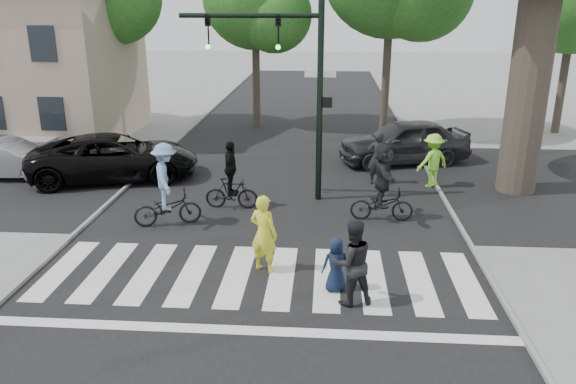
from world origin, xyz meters
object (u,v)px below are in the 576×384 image
traffic_signal (291,70)px  pedestrian_child (336,265)px  car_silver (5,158)px  car_grey (404,141)px  pedestrian_adult (352,263)px  cyclist_mid (231,181)px  cyclist_right (383,187)px  cyclist_left (166,190)px  pedestrian_woman (264,234)px  car_suv (115,157)px

traffic_signal → pedestrian_child: traffic_signal is taller
car_silver → car_grey: 14.15m
pedestrian_adult → cyclist_mid: bearing=-76.1°
car_silver → pedestrian_child: bearing=-125.8°
cyclist_right → pedestrian_adult: bearing=-102.2°
traffic_signal → cyclist_mid: traffic_signal is taller
pedestrian_adult → cyclist_left: bearing=-56.9°
pedestrian_woman → pedestrian_adult: pedestrian_woman is taller
traffic_signal → car_grey: traffic_signal is taller
cyclist_left → cyclist_right: size_ratio=1.04×
traffic_signal → pedestrian_child: 6.75m
car_silver → car_suv: bearing=-91.7°
cyclist_left → cyclist_mid: (1.51, 1.41, -0.16)m
pedestrian_adult → cyclist_left: (-4.80, 3.87, 0.09)m
pedestrian_woman → traffic_signal: bearing=-68.7°
pedestrian_child → cyclist_right: (1.30, 4.12, 0.38)m
traffic_signal → pedestrian_adult: traffic_signal is taller
cyclist_mid → car_suv: (-4.42, 2.57, -0.06)m
cyclist_left → car_suv: bearing=126.3°
car_grey → car_suv: bearing=-89.7°
car_suv → car_silver: size_ratio=1.35×
pedestrian_woman → cyclist_left: bearing=-16.9°
car_suv → pedestrian_adult: bearing=-151.0°
car_silver → cyclist_right: bearing=-107.0°
car_silver → traffic_signal: bearing=-101.7°
car_grey → pedestrian_child: bearing=-29.7°
cyclist_right → car_suv: bearing=159.7°
pedestrian_adult → cyclist_mid: 6.22m
cyclist_left → car_silver: 7.78m
pedestrian_adult → car_silver: 13.91m
traffic_signal → car_suv: bearing=165.3°
cyclist_mid → car_grey: (5.62, 5.33, -0.00)m
car_suv → car_silver: bearing=75.7°
cyclist_mid → pedestrian_woman: bearing=-70.6°
traffic_signal → pedestrian_child: (1.32, -5.73, -3.31)m
pedestrian_adult → car_grey: (2.32, 10.61, -0.07)m
pedestrian_woman → car_grey: (4.22, 9.30, -0.08)m
traffic_signal → car_grey: (3.95, 4.37, -3.08)m
pedestrian_child → cyclist_left: bearing=-49.4°
pedestrian_adult → car_silver: size_ratio=0.44×
pedestrian_child → car_silver: (-11.23, 7.26, 0.08)m
cyclist_mid → car_grey: 7.74m
pedestrian_adult → cyclist_left: size_ratio=0.79×
car_grey → cyclist_mid: bearing=-61.6°
pedestrian_adult → car_suv: size_ratio=0.32×
pedestrian_child → car_suv: bearing=-57.3°
pedestrian_adult → car_silver: bearing=-52.0°
pedestrian_woman → pedestrian_adult: 2.31m
cyclist_mid → cyclist_right: cyclist_right is taller
pedestrian_child → cyclist_right: 4.34m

